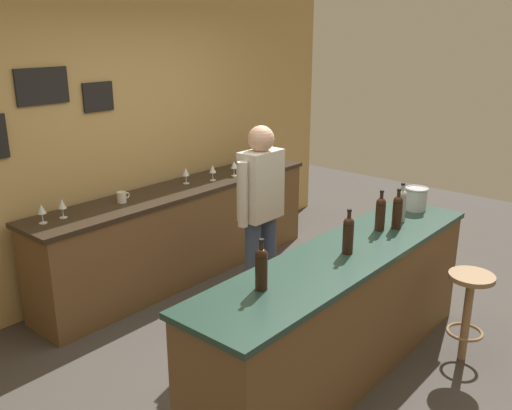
% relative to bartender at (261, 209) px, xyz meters
% --- Properties ---
extents(ground_plane, '(10.00, 10.00, 0.00)m').
position_rel_bartender_xyz_m(ground_plane, '(-0.30, -0.58, -0.94)').
color(ground_plane, '#423D38').
extents(back_wall, '(6.00, 0.09, 2.80)m').
position_rel_bartender_xyz_m(back_wall, '(-0.31, 1.45, 0.47)').
color(back_wall, tan).
rests_on(back_wall, ground_plane).
extents(bar_counter, '(2.67, 0.60, 0.92)m').
position_rel_bartender_xyz_m(bar_counter, '(-0.30, -0.98, -0.47)').
color(bar_counter, brown).
rests_on(bar_counter, ground_plane).
extents(side_counter, '(3.13, 0.56, 0.90)m').
position_rel_bartender_xyz_m(side_counter, '(0.10, 1.07, -0.48)').
color(side_counter, brown).
rests_on(side_counter, ground_plane).
extents(bartender, '(0.52, 0.21, 1.62)m').
position_rel_bartender_xyz_m(bartender, '(0.00, 0.00, 0.00)').
color(bartender, '#384766').
rests_on(bartender, ground_plane).
extents(bar_stool, '(0.32, 0.32, 0.68)m').
position_rel_bartender_xyz_m(bar_stool, '(0.43, -1.59, -0.48)').
color(bar_stool, olive).
rests_on(bar_stool, ground_plane).
extents(wine_bottle_a, '(0.07, 0.07, 0.31)m').
position_rel_bartender_xyz_m(wine_bottle_a, '(-1.08, -0.91, 0.12)').
color(wine_bottle_a, black).
rests_on(wine_bottle_a, bar_counter).
extents(wine_bottle_b, '(0.07, 0.07, 0.31)m').
position_rel_bartender_xyz_m(wine_bottle_b, '(-0.31, -1.00, 0.12)').
color(wine_bottle_b, black).
rests_on(wine_bottle_b, bar_counter).
extents(wine_bottle_c, '(0.07, 0.07, 0.31)m').
position_rel_bartender_xyz_m(wine_bottle_c, '(0.23, -0.95, 0.12)').
color(wine_bottle_c, black).
rests_on(wine_bottle_c, bar_counter).
extents(wine_bottle_d, '(0.07, 0.07, 0.31)m').
position_rel_bartender_xyz_m(wine_bottle_d, '(0.35, -1.02, 0.12)').
color(wine_bottle_d, black).
rests_on(wine_bottle_d, bar_counter).
extents(wine_bottle_e, '(0.07, 0.07, 0.31)m').
position_rel_bartender_xyz_m(wine_bottle_e, '(0.51, -0.98, 0.12)').
color(wine_bottle_e, '#999E99').
rests_on(wine_bottle_e, bar_counter).
extents(ice_bucket, '(0.19, 0.19, 0.19)m').
position_rel_bartender_xyz_m(ice_bucket, '(0.85, -0.94, 0.08)').
color(ice_bucket, '#B7BABF').
rests_on(ice_bucket, bar_counter).
extents(wine_glass_a, '(0.07, 0.07, 0.16)m').
position_rel_bartender_xyz_m(wine_glass_a, '(-1.28, 1.13, 0.07)').
color(wine_glass_a, silver).
rests_on(wine_glass_a, side_counter).
extents(wine_glass_b, '(0.07, 0.07, 0.16)m').
position_rel_bartender_xyz_m(wine_glass_b, '(-1.11, 1.12, 0.07)').
color(wine_glass_b, silver).
rests_on(wine_glass_b, side_counter).
extents(wine_glass_c, '(0.07, 0.07, 0.16)m').
position_rel_bartender_xyz_m(wine_glass_c, '(0.22, 1.13, 0.07)').
color(wine_glass_c, silver).
rests_on(wine_glass_c, side_counter).
extents(wine_glass_d, '(0.07, 0.07, 0.16)m').
position_rel_bartender_xyz_m(wine_glass_d, '(0.47, 1.02, 0.07)').
color(wine_glass_d, silver).
rests_on(wine_glass_d, side_counter).
extents(wine_glass_e, '(0.07, 0.07, 0.16)m').
position_rel_bartender_xyz_m(wine_glass_e, '(0.74, 0.98, 0.07)').
color(wine_glass_e, silver).
rests_on(wine_glass_e, side_counter).
extents(coffee_mug, '(0.12, 0.08, 0.09)m').
position_rel_bartender_xyz_m(coffee_mug, '(-0.55, 1.10, 0.01)').
color(coffee_mug, silver).
rests_on(coffee_mug, side_counter).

